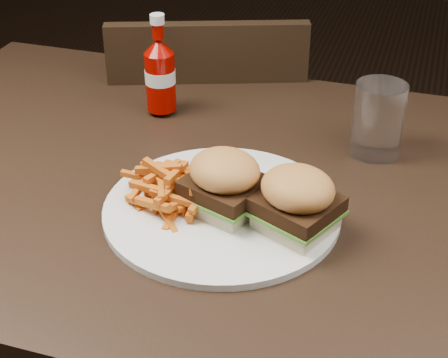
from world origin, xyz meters
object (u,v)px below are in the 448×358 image
(chair_far, at_px, (208,171))
(plate, at_px, (222,210))
(tumbler, at_px, (378,122))
(ketchup_bottle, at_px, (160,82))
(dining_table, at_px, (211,187))

(chair_far, distance_m, plate, 0.71)
(plate, distance_m, tumbler, 0.30)
(plate, bearing_deg, tumbler, 52.48)
(chair_far, bearing_deg, ketchup_bottle, 75.12)
(chair_far, bearing_deg, dining_table, 89.76)
(ketchup_bottle, bearing_deg, chair_far, 94.85)
(plate, xyz_separation_m, ketchup_bottle, (-0.20, 0.27, 0.06))
(chair_far, xyz_separation_m, tumbler, (0.41, -0.36, 0.38))
(dining_table, xyz_separation_m, tumbler, (0.23, 0.15, 0.08))
(chair_far, height_order, plate, plate)
(chair_far, bearing_deg, tumbler, 119.19)
(dining_table, xyz_separation_m, chair_far, (-0.18, 0.51, -0.30))
(plate, distance_m, ketchup_bottle, 0.34)
(dining_table, height_order, plate, plate)
(dining_table, relative_size, tumbler, 9.50)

